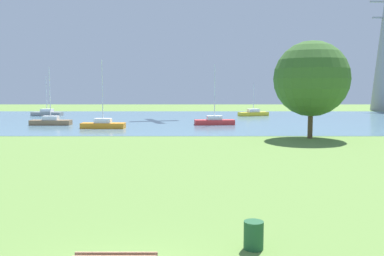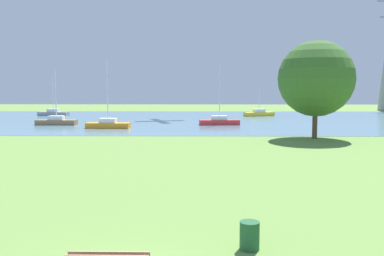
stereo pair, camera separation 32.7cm
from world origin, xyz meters
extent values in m
plane|color=olive|center=(0.00, 22.00, 0.00)|extent=(160.00, 160.00, 0.00)
cylinder|color=#1E512D|center=(3.39, 2.77, 0.40)|extent=(0.56, 0.56, 0.80)
cube|color=slate|center=(0.00, 50.00, 0.01)|extent=(140.00, 40.00, 0.02)
cube|color=red|center=(4.37, 41.80, 0.32)|extent=(4.92, 1.95, 0.60)
cube|color=white|center=(4.37, 41.80, 0.87)|extent=(1.90, 1.27, 0.50)
cylinder|color=silver|center=(4.37, 41.80, 3.95)|extent=(0.10, 0.10, 6.66)
cube|color=yellow|center=(11.39, 57.64, 0.32)|extent=(5.03, 3.00, 0.60)
cube|color=white|center=(11.39, 57.64, 0.87)|extent=(2.06, 1.63, 0.50)
cylinder|color=silver|center=(11.39, 57.64, 2.89)|extent=(0.10, 0.10, 4.54)
cube|color=orange|center=(-8.20, 37.39, 0.32)|extent=(4.85, 1.68, 0.60)
cube|color=white|center=(-8.20, 37.39, 0.87)|extent=(1.84, 1.17, 0.50)
cylinder|color=silver|center=(-8.20, 37.39, 4.08)|extent=(0.10, 0.10, 6.92)
cube|color=brown|center=(-15.35, 41.43, 0.32)|extent=(4.81, 1.53, 0.60)
cube|color=white|center=(-15.35, 41.43, 0.87)|extent=(1.81, 1.11, 0.50)
cylinder|color=silver|center=(-15.35, 41.43, 3.79)|extent=(0.10, 0.10, 6.34)
cube|color=gray|center=(-21.41, 57.68, 0.32)|extent=(4.93, 2.01, 0.60)
cube|color=white|center=(-21.41, 57.68, 0.87)|extent=(1.91, 1.29, 0.50)
cylinder|color=silver|center=(-21.41, 57.68, 3.43)|extent=(0.10, 0.10, 5.62)
cylinder|color=brown|center=(12.22, 28.53, 1.48)|extent=(0.44, 0.44, 2.97)
sphere|color=#39632A|center=(12.22, 28.53, 5.31)|extent=(6.68, 6.68, 6.68)
camera|label=1|loc=(1.65, -8.68, 4.56)|focal=39.15mm
camera|label=2|loc=(1.98, -8.67, 4.56)|focal=39.15mm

